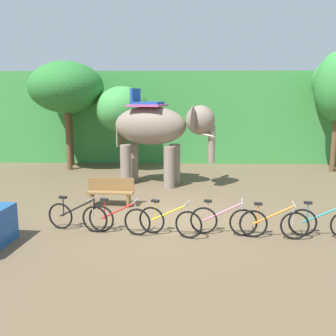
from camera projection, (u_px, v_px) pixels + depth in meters
The scene contains 13 objects.
ground_plane at pixel (167, 218), 11.33m from camera, with size 80.00×80.00×0.00m, color brown.
foliage_hedge at pixel (174, 115), 22.94m from camera, with size 36.00×6.00×4.73m, color #3D8E42.
tree_center_left at pixel (68, 92), 19.36m from camera, with size 2.31×2.31×4.93m.
tree_center_right at pixel (66, 88), 18.04m from camera, with size 3.44×3.44×5.07m.
tree_far_right at pixel (122, 110), 18.02m from camera, with size 2.45×2.45×3.93m.
elephant at pixel (158, 129), 15.20m from camera, with size 4.24×2.56×3.78m.
bike_black at pixel (77, 216), 10.25m from camera, with size 1.67×0.59×0.92m.
bike_red at pixel (119, 219), 10.02m from camera, with size 1.67×0.60×0.92m.
bike_yellow at pixel (170, 221), 9.86m from camera, with size 1.63×0.71×0.92m.
bike_pink at pixel (223, 220), 9.92m from camera, with size 1.70×0.52×0.92m.
bike_orange at pixel (274, 224), 9.67m from camera, with size 1.70×0.52×0.92m.
bike_teal at pixel (323, 223), 9.74m from camera, with size 1.68×0.56×0.92m.
wooden_bench at pixel (111, 191), 12.57m from camera, with size 1.52×0.50×0.89m.
Camera 1 is at (0.36, -10.86, 3.52)m, focal length 41.73 mm.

